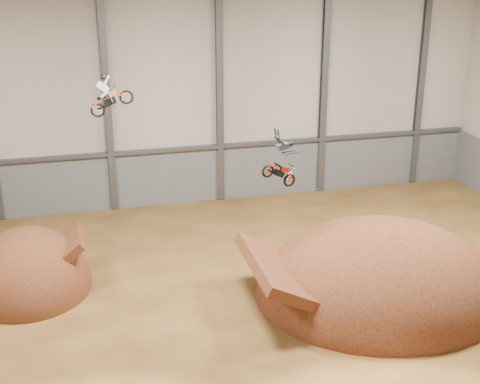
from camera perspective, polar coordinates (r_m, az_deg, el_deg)
name	(u,v)px	position (r m, az deg, el deg)	size (l,w,h in m)	color
floor	(220,329)	(29.01, -1.75, -11.62)	(40.00, 40.00, 0.00)	#482E13
back_wall	(164,93)	(40.20, -6.51, 8.39)	(40.00, 0.10, 14.00)	#ADA699
lower_band_back	(168,177)	(41.54, -6.20, 1.27)	(39.80, 0.18, 3.50)	slate
steel_rail	(167,150)	(40.84, -6.27, 3.59)	(39.80, 0.35, 0.20)	#47494F
steel_column_2	(107,97)	(39.72, -11.28, 7.97)	(0.40, 0.36, 13.90)	#47494F
steel_column_3	(220,91)	(40.57, -1.75, 8.62)	(0.40, 0.36, 13.90)	#47494F
steel_column_4	(324,85)	(42.46, 7.18, 9.02)	(0.40, 0.36, 13.90)	#47494F
steel_column_5	(421,80)	(45.26, 15.19, 9.20)	(0.40, 0.36, 13.90)	#47494F
takeoff_ramp	(30,287)	(33.65, -17.47, -7.77)	(5.80, 6.69, 5.80)	#3C1B0F
landing_ramp	(378,293)	(32.28, 11.72, -8.47)	(11.62, 10.28, 6.71)	#3C1B0F
fmx_rider_a	(114,90)	(29.60, -10.70, 8.57)	(1.97, 0.75, 1.78)	#DE541B
fmx_rider_b	(276,159)	(29.13, 3.12, 2.86)	(2.49, 0.71, 2.14)	#B70B0D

